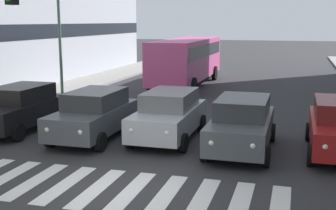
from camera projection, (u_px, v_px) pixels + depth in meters
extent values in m
plane|color=#2D2D30|center=(114.00, 190.00, 11.19)|extent=(180.00, 180.00, 0.00)
cube|color=black|center=(11.00, 30.00, 31.14)|extent=(8.35, 28.09, 0.90)
cube|color=silver|center=(280.00, 208.00, 10.09)|extent=(0.45, 2.80, 0.01)
cube|color=silver|center=(240.00, 203.00, 10.33)|extent=(0.45, 2.80, 0.01)
cube|color=silver|center=(202.00, 199.00, 10.58)|extent=(0.45, 2.80, 0.01)
cube|color=silver|center=(166.00, 195.00, 10.82)|extent=(0.45, 2.80, 0.01)
cube|color=silver|center=(131.00, 191.00, 11.07)|extent=(0.45, 2.80, 0.01)
cube|color=silver|center=(98.00, 188.00, 11.31)|extent=(0.45, 2.80, 0.01)
cube|color=silver|center=(66.00, 184.00, 11.56)|extent=(0.45, 2.80, 0.01)
cube|color=silver|center=(35.00, 181.00, 11.80)|extent=(0.45, 2.80, 0.01)
cube|color=silver|center=(6.00, 177.00, 12.05)|extent=(0.45, 2.80, 0.01)
cylinder|color=black|center=(311.00, 155.00, 12.98)|extent=(0.22, 0.64, 0.64)
cylinder|color=black|center=(309.00, 132.00, 15.72)|extent=(0.22, 0.64, 0.64)
sphere|color=white|center=(325.00, 146.00, 12.15)|extent=(0.18, 0.18, 0.18)
cube|color=#474C51|center=(241.00, 129.00, 14.42)|extent=(1.80, 4.40, 0.80)
cube|color=#343639|center=(243.00, 107.00, 14.48)|extent=(1.58, 2.46, 0.60)
cylinder|color=black|center=(266.00, 156.00, 12.88)|extent=(0.22, 0.64, 0.64)
cylinder|color=black|center=(205.00, 151.00, 13.37)|extent=(0.22, 0.64, 0.64)
cylinder|color=black|center=(272.00, 132.00, 15.62)|extent=(0.22, 0.64, 0.64)
cylinder|color=black|center=(221.00, 129.00, 16.11)|extent=(0.22, 0.64, 0.64)
sphere|color=white|center=(253.00, 146.00, 12.22)|extent=(0.18, 0.18, 0.18)
sphere|color=white|center=(212.00, 143.00, 12.54)|extent=(0.18, 0.18, 0.18)
cube|color=#B2B7BC|center=(169.00, 120.00, 15.84)|extent=(1.80, 4.40, 0.80)
cube|color=slate|center=(170.00, 99.00, 15.89)|extent=(1.58, 2.46, 0.60)
cylinder|color=black|center=(183.00, 143.00, 14.29)|extent=(0.22, 0.64, 0.64)
cylinder|color=black|center=(130.00, 139.00, 14.78)|extent=(0.22, 0.64, 0.64)
cylinder|color=black|center=(202.00, 123.00, 17.04)|extent=(0.22, 0.64, 0.64)
cylinder|color=black|center=(157.00, 120.00, 17.53)|extent=(0.22, 0.64, 0.64)
sphere|color=white|center=(167.00, 133.00, 13.63)|extent=(0.18, 0.18, 0.18)
sphere|color=white|center=(132.00, 130.00, 13.95)|extent=(0.18, 0.18, 0.18)
cube|color=#474C51|center=(94.00, 119.00, 15.95)|extent=(1.80, 4.40, 0.80)
cube|color=#343639|center=(96.00, 99.00, 16.01)|extent=(1.58, 2.46, 0.60)
cylinder|color=black|center=(100.00, 142.00, 14.41)|extent=(0.22, 0.64, 0.64)
cylinder|color=black|center=(51.00, 138.00, 14.90)|extent=(0.22, 0.64, 0.64)
cylinder|color=black|center=(132.00, 123.00, 17.15)|extent=(0.22, 0.64, 0.64)
cylinder|color=black|center=(89.00, 120.00, 17.64)|extent=(0.22, 0.64, 0.64)
sphere|color=white|center=(81.00, 132.00, 13.75)|extent=(0.18, 0.18, 0.18)
sphere|color=white|center=(48.00, 129.00, 14.06)|extent=(0.18, 0.18, 0.18)
cube|color=black|center=(20.00, 112.00, 17.13)|extent=(1.80, 4.40, 0.80)
cube|color=black|center=(21.00, 93.00, 17.19)|extent=(1.58, 2.46, 0.60)
cylinder|color=black|center=(18.00, 133.00, 15.59)|extent=(0.22, 0.64, 0.64)
cylinder|color=black|center=(60.00, 116.00, 18.33)|extent=(0.22, 0.64, 0.64)
cylinder|color=black|center=(22.00, 114.00, 18.82)|extent=(0.22, 0.64, 0.64)
cube|color=#DB5193|center=(187.00, 59.00, 29.05)|extent=(2.50, 10.50, 2.50)
cube|color=black|center=(187.00, 50.00, 28.95)|extent=(2.52, 9.87, 0.80)
cylinder|color=black|center=(193.00, 86.00, 25.47)|extent=(0.28, 1.00, 1.00)
cylinder|color=black|center=(152.00, 84.00, 26.16)|extent=(0.28, 1.00, 1.00)
cylinder|color=black|center=(214.00, 73.00, 31.92)|extent=(0.28, 1.00, 1.00)
cylinder|color=black|center=(181.00, 72.00, 32.60)|extent=(0.28, 1.00, 1.00)
cylinder|color=#4C6B56|center=(59.00, 22.00, 24.17)|extent=(0.16, 0.16, 7.93)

